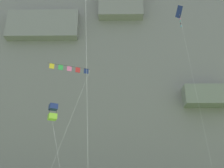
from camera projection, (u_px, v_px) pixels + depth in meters
name	position (u px, v px, depth m)	size (l,w,h in m)	color
cliff_face	(120.00, 60.00, 74.48)	(180.00, 23.59, 78.75)	gray
kite_box_low_center	(53.00, 112.00, 25.98)	(3.43, 2.52, 11.97)	navy
kite_diamond_low_right	(180.00, 17.00, 39.31)	(1.59, 3.51, 30.10)	navy
kite_banner_mid_left	(68.00, 74.00, 26.29)	(4.51, 1.93, 15.59)	black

